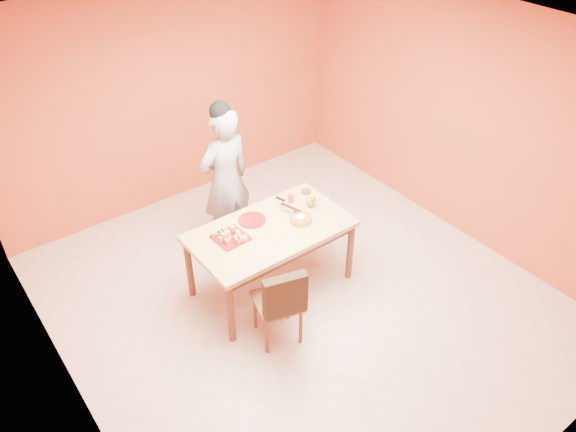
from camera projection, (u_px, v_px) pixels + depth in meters
floor at (300, 298)px, 5.83m from camera, size 5.00×5.00×0.00m
ceiling at (305, 41)px, 4.23m from camera, size 5.00×5.00×0.00m
wall_back at (172, 97)px, 6.64m from camera, size 4.50×0.00×4.50m
wall_left at (51, 297)px, 3.93m from camera, size 0.00×5.00×5.00m
wall_right at (464, 122)px, 6.12m from camera, size 0.00×5.00×5.00m
dining_table at (271, 236)px, 5.60m from camera, size 1.60×0.90×0.76m
dining_chair at (279, 300)px, 5.14m from camera, size 0.52×0.58×0.91m
pastry_pile at (230, 233)px, 5.38m from camera, size 0.27×0.27×0.09m
person at (225, 181)px, 6.08m from camera, size 0.64×0.45×1.70m
pastry_platter at (231, 238)px, 5.41m from camera, size 0.32×0.32×0.02m
red_dinner_plate at (252, 220)px, 5.64m from camera, size 0.34×0.34×0.02m
white_cake_plate at (301, 222)px, 5.62m from camera, size 0.34×0.34×0.01m
sponge_cake at (301, 219)px, 5.60m from camera, size 0.28×0.28×0.05m
cake_server at (291, 208)px, 5.71m from camera, size 0.11×0.24×0.01m
egg_ornament at (311, 201)px, 5.81m from camera, size 0.11×0.09×0.14m
magenta_glass at (291, 198)px, 5.89m from camera, size 0.07×0.07×0.09m
checker_tin at (306, 191)px, 6.05m from camera, size 0.12×0.12×0.03m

